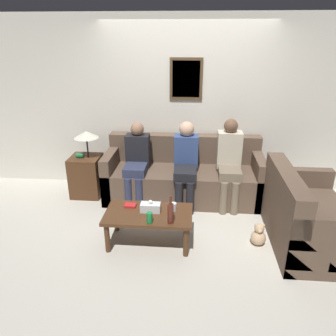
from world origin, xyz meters
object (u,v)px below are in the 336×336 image
person_left (137,160)px  person_middle (186,161)px  couch_side (306,219)px  teddy_bear (259,236)px  couch_main (183,177)px  person_right (229,160)px  wine_bottle (171,213)px  drinking_glass (173,207)px  coffee_table (149,217)px

person_left → person_middle: size_ratio=0.97×
couch_side → teddy_bear: couch_side is taller
couch_main → person_right: bearing=-13.0°
wine_bottle → couch_side: bearing=12.2°
person_right → wine_bottle: bearing=-119.8°
couch_main → drinking_glass: bearing=-93.5°
person_left → person_right: person_right is taller
person_middle → teddy_bear: person_middle is taller
drinking_glass → person_left: bearing=120.7°
person_right → couch_main: bearing=167.0°
drinking_glass → wine_bottle: bearing=-92.3°
person_right → teddy_bear: person_right is taller
coffee_table → person_left: bearing=106.3°
couch_side → person_right: bearing=41.2°
couch_side → drinking_glass: (-1.54, -0.07, 0.13)m
couch_side → person_right: 1.30m
couch_main → person_right: person_right is taller
couch_main → wine_bottle: bearing=-93.3°
couch_main → drinking_glass: (-0.07, -1.16, 0.13)m
coffee_table → couch_side: bearing=4.5°
person_middle → wine_bottle: bearing=-95.5°
couch_side → person_middle: person_middle is taller
couch_side → wine_bottle: bearing=102.2°
couch_main → wine_bottle: (-0.08, -1.42, 0.20)m
wine_bottle → person_right: person_right is taller
couch_main → couch_side: same height
person_left → person_right: (1.32, -0.00, 0.04)m
couch_main → teddy_bear: bearing=-51.4°
couch_side → wine_bottle: (-1.55, -0.34, 0.20)m
wine_bottle → person_left: (-0.59, 1.28, 0.11)m
person_right → person_middle: bearing=-176.9°
wine_bottle → couch_main: bearing=86.7°
coffee_table → drinking_glass: (0.28, 0.08, 0.11)m
teddy_bear → couch_side: bearing=8.7°
person_right → teddy_bear: bearing=-74.3°
couch_main → person_middle: person_middle is taller
coffee_table → teddy_bear: 1.31m
couch_side → person_right: person_right is taller
person_middle → person_right: 0.61m
wine_bottle → person_middle: 1.25m
person_left → person_middle: person_middle is taller
couch_main → person_middle: bearing=-78.3°
couch_side → teddy_bear: 0.58m
person_left → person_middle: bearing=-2.9°
coffee_table → person_left: 1.17m
person_left → teddy_bear: size_ratio=4.12×
couch_side → person_left: size_ratio=1.17×
coffee_table → wine_bottle: bearing=-35.3°
drinking_glass → couch_side: bearing=2.5°
drinking_glass → person_middle: bearing=83.6°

